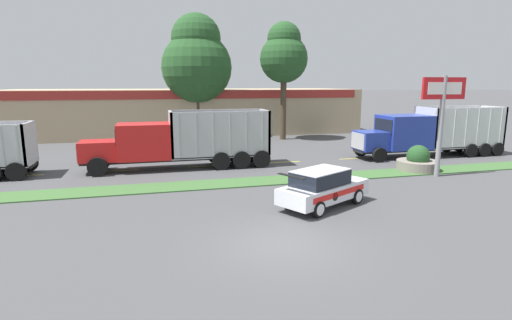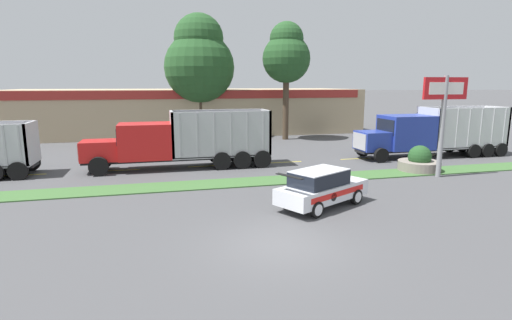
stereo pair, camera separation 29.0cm
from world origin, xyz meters
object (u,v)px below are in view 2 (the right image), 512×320
(rally_car, at_px, (321,188))
(stone_planter, at_px, (419,162))
(dump_truck_trail, at_px, (420,135))
(store_sign_post, at_px, (444,106))
(dump_truck_mid, at_px, (167,144))

(rally_car, bearing_deg, stone_planter, 31.24)
(dump_truck_trail, relative_size, rally_car, 2.43)
(store_sign_post, bearing_deg, dump_truck_mid, 158.19)
(dump_truck_trail, bearing_deg, rally_car, -140.96)
(dump_truck_mid, distance_m, stone_planter, 15.72)
(stone_planter, bearing_deg, rally_car, -148.76)
(dump_truck_mid, distance_m, dump_truck_trail, 18.02)
(dump_truck_trail, xyz_separation_m, store_sign_post, (-2.87, -5.82, 2.45))
(dump_truck_mid, relative_size, store_sign_post, 2.01)
(dump_truck_mid, height_order, dump_truck_trail, dump_truck_mid)
(store_sign_post, distance_m, stone_planter, 3.90)
(rally_car, bearing_deg, dump_truck_trail, 39.04)
(rally_car, height_order, stone_planter, rally_car)
(rally_car, distance_m, stone_planter, 10.28)
(dump_truck_mid, xyz_separation_m, stone_planter, (15.04, -4.45, -1.06))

